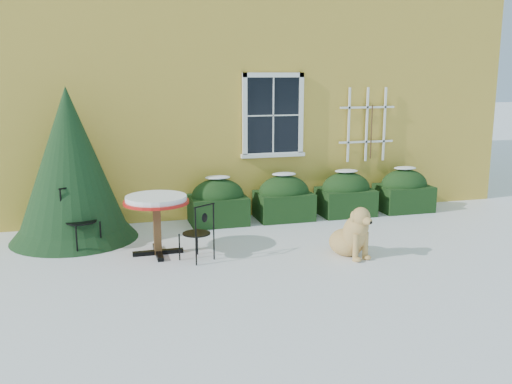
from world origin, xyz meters
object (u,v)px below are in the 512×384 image
object	(u,v)px
evergreen_shrub	(71,179)
patio_chair_far	(79,219)
dog	(352,235)
bistro_table	(156,206)
patio_chair_near	(198,232)

from	to	relation	value
evergreen_shrub	patio_chair_far	distance (m)	0.85
patio_chair_far	dog	xyz separation A→B (m)	(4.03, -1.51, -0.17)
evergreen_shrub	bistro_table	xyz separation A→B (m)	(1.27, -1.25, -0.26)
evergreen_shrub	patio_chair_near	bearing A→B (deg)	-43.14
evergreen_shrub	bistro_table	bearing A→B (deg)	-44.64
patio_chair_far	dog	distance (m)	4.31
evergreen_shrub	dog	size ratio (longest dim) A/B	2.74
bistro_table	dog	bearing A→B (deg)	-17.74
bistro_table	dog	xyz separation A→B (m)	(2.87, -0.92, -0.44)
dog	patio_chair_near	bearing A→B (deg)	154.02
patio_chair_near	dog	world-z (taller)	patio_chair_near
patio_chair_near	bistro_table	bearing A→B (deg)	-72.55
bistro_table	patio_chair_far	bearing A→B (deg)	152.80
evergreen_shrub	patio_chair_near	distance (m)	2.58
evergreen_shrub	dog	xyz separation A→B (m)	(4.14, -2.17, -0.70)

